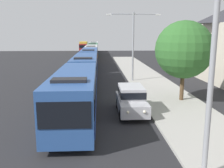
% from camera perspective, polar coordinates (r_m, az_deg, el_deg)
% --- Properties ---
extents(bus_lead, '(2.58, 10.82, 3.21)m').
position_cam_1_polar(bus_lead, '(16.02, -8.33, -2.09)').
color(bus_lead, '#284C8C').
rests_on(bus_lead, ground_plane).
extents(bus_second_in_line, '(2.58, 11.70, 3.21)m').
position_cam_1_polar(bus_second_in_line, '(27.75, -6.14, 3.63)').
color(bus_second_in_line, '#284C8C').
rests_on(bus_second_in_line, ground_plane).
extents(bus_middle, '(2.58, 11.95, 3.21)m').
position_cam_1_polar(bus_middle, '(40.50, -5.21, 6.06)').
color(bus_middle, '#284C8C').
rests_on(bus_middle, ground_plane).
extents(bus_fourth_in_line, '(2.58, 12.01, 3.21)m').
position_cam_1_polar(bus_fourth_in_line, '(52.93, -4.73, 7.30)').
color(bus_fourth_in_line, silver).
rests_on(bus_fourth_in_line, ground_plane).
extents(bus_rear, '(2.58, 12.30, 3.21)m').
position_cam_1_polar(bus_rear, '(65.86, -4.43, 8.09)').
color(bus_rear, '#33724C').
rests_on(bus_rear, ground_plane).
extents(bus_tail_end, '(2.58, 11.00, 3.21)m').
position_cam_1_polar(bus_tail_end, '(78.99, -4.22, 8.63)').
color(bus_tail_end, silver).
rests_on(bus_tail_end, ground_plane).
extents(white_suv, '(1.86, 4.56, 1.90)m').
position_cam_1_polar(white_suv, '(17.15, 4.43, -3.37)').
color(white_suv, '#B7B7BC').
rests_on(white_suv, ground_plane).
extents(box_truck_oncoming, '(2.35, 7.10, 3.15)m').
position_cam_1_polar(box_truck_oncoming, '(80.17, -6.59, 8.63)').
color(box_truck_oncoming, maroon).
rests_on(box_truck_oncoming, ground_plane).
extents(streetlamp_near, '(5.33, 0.28, 7.94)m').
position_cam_1_polar(streetlamp_near, '(9.18, 22.39, 8.15)').
color(streetlamp_near, gray).
rests_on(streetlamp_near, sidewalk).
extents(streetlamp_mid, '(6.05, 0.28, 7.65)m').
position_cam_1_polar(streetlamp_mid, '(28.46, 4.89, 10.32)').
color(streetlamp_mid, gray).
rests_on(streetlamp_mid, sidewalk).
extents(roadside_tree, '(4.53, 4.53, 6.32)m').
position_cam_1_polar(roadside_tree, '(20.39, 16.23, 7.57)').
color(roadside_tree, '#4C3823').
rests_on(roadside_tree, sidewalk).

